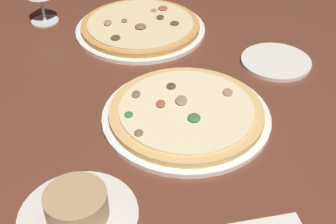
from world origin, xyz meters
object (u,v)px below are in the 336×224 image
at_px(pizza_main, 186,113).
at_px(side_plate, 276,61).
at_px(pizza_side, 141,27).
at_px(ramekin_on_saucer, 77,209).

relative_size(pizza_main, side_plate, 2.05).
bearing_deg(side_plate, pizza_main, 137.28).
height_order(pizza_main, side_plate, pizza_main).
height_order(pizza_side, side_plate, pizza_side).
height_order(ramekin_on_saucer, side_plate, ramekin_on_saucer).
bearing_deg(pizza_side, ramekin_on_saucer, 177.42).
distance_m(pizza_side, ramekin_on_saucer, 0.62).
xyz_separation_m(pizza_main, side_plate, (0.22, -0.20, -0.01)).
distance_m(pizza_main, pizza_side, 0.38).
xyz_separation_m(pizza_side, side_plate, (-0.14, -0.33, -0.01)).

